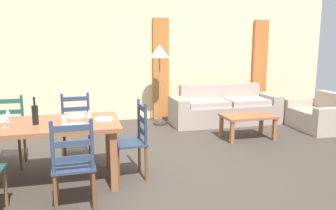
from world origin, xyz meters
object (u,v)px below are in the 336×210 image
at_px(dining_table, 36,131).
at_px(wine_bottle, 35,114).
at_px(coffee_table, 248,119).
at_px(dining_chair_far_right, 77,128).
at_px(wine_glass_near_left, 4,118).
at_px(wine_glass_far_left, 8,113).
at_px(dining_chair_far_left, 8,132).
at_px(wine_glass_near_right, 89,114).
at_px(dining_chair_near_right, 74,165).
at_px(armchair_upholstered, 320,117).
at_px(couch, 224,109).
at_px(dining_chair_head_east, 133,140).
at_px(coffee_cup_primary, 64,120).
at_px(standing_lamp, 160,56).

distance_m(dining_table, wine_bottle, 0.21).
relative_size(dining_table, coffee_table, 2.11).
height_order(dining_chair_far_right, wine_glass_near_left, dining_chair_far_right).
bearing_deg(dining_chair_far_right, wine_glass_far_left, -140.95).
relative_size(dining_chair_far_left, wine_glass_near_right, 5.96).
height_order(wine_glass_far_left, coffee_table, wine_glass_far_left).
bearing_deg(wine_glass_far_left, wine_glass_near_right, -18.12).
bearing_deg(wine_glass_near_right, dining_table, 166.44).
bearing_deg(dining_chair_near_right, dining_chair_far_right, 89.61).
bearing_deg(wine_glass_near_left, armchair_upholstered, 16.71).
height_order(dining_table, dining_chair_near_right, dining_chair_near_right).
xyz_separation_m(dining_table, couch, (3.41, 2.44, -0.37)).
bearing_deg(dining_chair_far_left, armchair_upholstered, 7.08).
xyz_separation_m(dining_chair_near_right, dining_chair_far_right, (0.01, 1.52, 0.00)).
distance_m(dining_chair_far_right, armchair_upholstered, 4.65).
distance_m(dining_chair_far_right, couch, 3.42).
xyz_separation_m(dining_chair_head_east, wine_bottle, (-1.12, -0.02, 0.39)).
height_order(coffee_cup_primary, couch, coffee_cup_primary).
height_order(dining_table, wine_glass_far_left, wine_glass_far_left).
bearing_deg(dining_chair_far_left, coffee_cup_primary, -47.95).
distance_m(dining_chair_head_east, wine_glass_near_left, 1.48).
bearing_deg(armchair_upholstered, wine_bottle, -163.24).
bearing_deg(dining_table, coffee_cup_primary, -16.27).
relative_size(dining_chair_near_right, coffee_table, 1.07).
xyz_separation_m(wine_bottle, coffee_table, (3.34, 1.27, -0.51)).
xyz_separation_m(dining_chair_far_left, armchair_upholstered, (5.50, 0.68, -0.23)).
bearing_deg(armchair_upholstered, coffee_cup_primary, -161.68).
height_order(dining_chair_far_left, wine_glass_near_left, dining_chair_far_left).
xyz_separation_m(dining_chair_far_right, wine_bottle, (-0.43, -0.82, 0.39)).
xyz_separation_m(dining_chair_near_right, couch, (2.99, 3.18, -0.19)).
height_order(dining_chair_head_east, armchair_upholstered, dining_chair_head_east).
xyz_separation_m(dining_table, armchair_upholstered, (5.03, 1.47, -0.41)).
relative_size(coffee_cup_primary, standing_lamp, 0.05).
bearing_deg(coffee_table, coffee_cup_primary, -156.52).
distance_m(dining_chair_near_right, dining_chair_far_right, 1.52).
height_order(dining_chair_head_east, wine_glass_near_right, dining_chair_head_east).
relative_size(dining_chair_near_right, coffee_cup_primary, 10.67).
distance_m(wine_glass_near_left, coffee_cup_primary, 0.63).
distance_m(dining_chair_near_right, dining_chair_far_left, 1.78).
bearing_deg(dining_chair_far_right, wine_glass_near_right, -79.74).
bearing_deg(couch, coffee_table, -93.41).
distance_m(wine_glass_near_right, wine_glass_far_left, 0.97).
bearing_deg(wine_bottle, dining_chair_head_east, 1.02).
relative_size(dining_chair_far_right, wine_bottle, 3.04).
bearing_deg(wine_glass_far_left, armchair_upholstered, 13.75).
bearing_deg(dining_chair_far_left, wine_glass_near_left, -79.55).
bearing_deg(dining_table, coffee_table, 20.06).
height_order(dining_chair_far_left, couch, dining_chair_far_left).
height_order(wine_glass_near_right, coffee_cup_primary, wine_glass_near_right).
relative_size(wine_bottle, wine_glass_near_left, 1.96).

